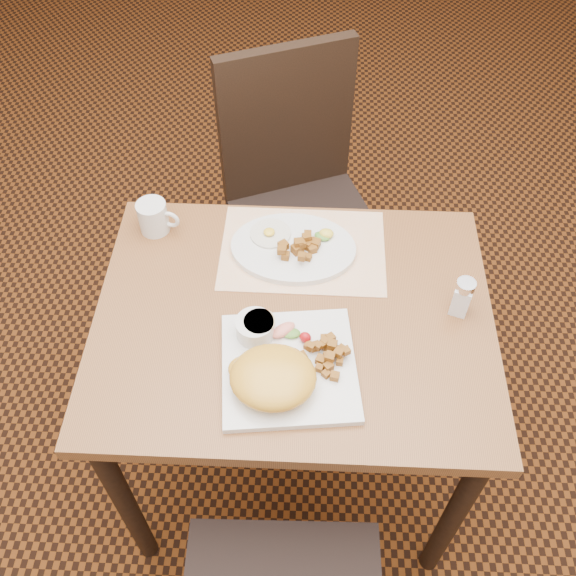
# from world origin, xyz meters

# --- Properties ---
(ground) EXTENTS (8.00, 8.00, 0.00)m
(ground) POSITION_xyz_m (0.00, 0.00, 0.00)
(ground) COLOR black
(ground) RESTS_ON ground
(table) EXTENTS (0.90, 0.70, 0.75)m
(table) POSITION_xyz_m (0.00, 0.00, 0.64)
(table) COLOR brown
(table) RESTS_ON ground
(chair_far) EXTENTS (0.55, 0.56, 0.97)m
(chair_far) POSITION_xyz_m (-0.01, 0.64, 0.54)
(chair_far) COLOR black
(chair_far) RESTS_ON ground
(placemat) EXTENTS (0.40, 0.28, 0.00)m
(placemat) POSITION_xyz_m (0.01, 0.20, 0.75)
(placemat) COLOR white
(placemat) RESTS_ON table
(plate_square) EXTENTS (0.31, 0.31, 0.02)m
(plate_square) POSITION_xyz_m (-0.00, -0.14, 0.76)
(plate_square) COLOR silver
(plate_square) RESTS_ON table
(plate_oval) EXTENTS (0.32, 0.24, 0.02)m
(plate_oval) POSITION_xyz_m (-0.01, 0.19, 0.76)
(plate_oval) COLOR silver
(plate_oval) RESTS_ON placemat
(hollandaise_mound) EXTENTS (0.18, 0.16, 0.07)m
(hollandaise_mound) POSITION_xyz_m (-0.04, -0.19, 0.80)
(hollandaise_mound) COLOR gold
(hollandaise_mound) RESTS_ON plate_square
(ramekin) EXTENTS (0.09, 0.08, 0.05)m
(ramekin) POSITION_xyz_m (-0.08, -0.07, 0.79)
(ramekin) COLOR silver
(ramekin) RESTS_ON plate_square
(garnish_sq) EXTENTS (0.10, 0.06, 0.03)m
(garnish_sq) POSITION_xyz_m (-0.01, -0.07, 0.78)
(garnish_sq) COLOR #387223
(garnish_sq) RESTS_ON plate_square
(fried_egg) EXTENTS (0.10, 0.10, 0.02)m
(fried_egg) POSITION_xyz_m (-0.07, 0.23, 0.77)
(fried_egg) COLOR white
(fried_egg) RESTS_ON plate_oval
(garnish_ov) EXTENTS (0.05, 0.05, 0.02)m
(garnish_ov) POSITION_xyz_m (0.07, 0.23, 0.78)
(garnish_ov) COLOR #387223
(garnish_ov) RESTS_ON plate_oval
(salt_shaker) EXTENTS (0.05, 0.05, 0.10)m
(salt_shaker) POSITION_xyz_m (0.37, 0.03, 0.80)
(salt_shaker) COLOR white
(salt_shaker) RESTS_ON table
(coffee_mug) EXTENTS (0.11, 0.07, 0.08)m
(coffee_mug) POSITION_xyz_m (-0.36, 0.25, 0.79)
(coffee_mug) COLOR silver
(coffee_mug) RESTS_ON table
(home_fries_sq) EXTENTS (0.11, 0.11, 0.03)m
(home_fries_sq) POSITION_xyz_m (0.07, -0.12, 0.78)
(home_fries_sq) COLOR #945917
(home_fries_sq) RESTS_ON plate_square
(home_fries_ov) EXTENTS (0.11, 0.11, 0.04)m
(home_fries_ov) POSITION_xyz_m (0.01, 0.18, 0.78)
(home_fries_ov) COLOR #945917
(home_fries_ov) RESTS_ON plate_oval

